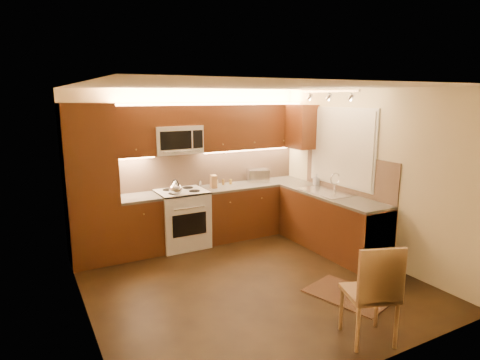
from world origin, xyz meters
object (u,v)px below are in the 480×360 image
sink (326,188)px  kettle (176,187)px  microwave (177,140)px  dining_chair (369,291)px  soap_bottle (316,179)px  knife_block (214,181)px  toaster_oven (258,175)px  stove (182,218)px

sink → kettle: bearing=156.9°
microwave → kettle: microwave is taller
microwave → dining_chair: 3.74m
soap_bottle → dining_chair: soap_bottle is taller
soap_bottle → knife_block: bearing=162.1°
sink → kettle: 2.35m
kettle → knife_block: size_ratio=1.13×
kettle → toaster_oven: kettle is taller
knife_block → soap_bottle: bearing=-9.5°
knife_block → dining_chair: (0.10, -3.38, -0.49)m
stove → dining_chair: (0.69, -3.34, 0.05)m
stove → microwave: (0.00, 0.14, 1.26)m
microwave → dining_chair: microwave is taller
knife_block → sink: bearing=-27.7°
microwave → knife_block: (0.58, -0.10, -0.72)m
microwave → soap_bottle: microwave is taller
toaster_oven → knife_block: bearing=-157.7°
toaster_oven → sink: bearing=-50.8°
stove → toaster_oven: (1.49, 0.12, 0.55)m
sink → toaster_oven: bearing=112.2°
soap_bottle → microwave: bearing=165.0°
sink → knife_block: 1.83m
stove → knife_block: 0.80m
sink → dining_chair: (-1.31, -2.22, -0.46)m
sink → dining_chair: bearing=-120.6°
sink → soap_bottle: 0.57m
microwave → toaster_oven: size_ratio=2.09×
kettle → dining_chair: 3.29m
knife_block → soap_bottle: 1.76m
sink → microwave: bearing=147.8°
microwave → sink: bearing=-32.2°
stove → sink: size_ratio=1.07×
sink → dining_chair: sink is taller
microwave → toaster_oven: (1.49, -0.01, -0.71)m
stove → sink: sink is taller
soap_bottle → toaster_oven: bearing=138.8°
kettle → microwave: bearing=48.3°
toaster_oven → dining_chair: 3.59m
knife_block → dining_chair: bearing=-76.5°
microwave → sink: size_ratio=0.88×
stove → sink: 2.35m
toaster_oven → kettle: bearing=-152.0°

